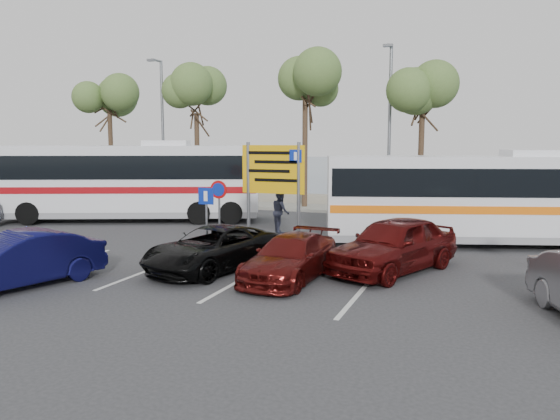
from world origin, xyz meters
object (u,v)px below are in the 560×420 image
(car_maroon, at_px, (291,258))
(street_lamp_right, at_px, (389,121))
(pedestrian_far, at_px, (281,211))
(car_blue, at_px, (18,260))
(street_lamp_left, at_px, (162,124))
(suv_black, at_px, (213,249))
(car_red, at_px, (394,245))
(coach_bus_right, at_px, (482,202))
(coach_bus_left, at_px, (129,184))
(direction_sign, at_px, (273,178))

(car_maroon, bearing_deg, street_lamp_right, 93.45)
(car_maroon, relative_size, pedestrian_far, 2.34)
(car_blue, distance_m, car_maroon, 6.87)
(car_maroon, bearing_deg, pedestrian_far, 116.97)
(street_lamp_left, relative_size, suv_black, 1.81)
(car_red, distance_m, pedestrian_far, 7.29)
(street_lamp_left, bearing_deg, car_blue, -68.15)
(street_lamp_right, distance_m, coach_bus_right, 8.88)
(coach_bus_right, distance_m, suv_black, 9.67)
(pedestrian_far, bearing_deg, street_lamp_left, 22.62)
(coach_bus_left, distance_m, coach_bus_right, 15.09)
(coach_bus_left, distance_m, suv_black, 10.81)
(direction_sign, distance_m, suv_black, 3.80)
(car_red, height_order, suv_black, car_red)
(coach_bus_right, bearing_deg, suv_black, -136.65)
(car_red, xyz_separation_m, pedestrian_far, (-5.30, 5.00, 0.08))
(car_maroon, height_order, car_red, car_red)
(street_lamp_left, bearing_deg, street_lamp_right, 0.00)
(street_lamp_left, distance_m, car_maroon, 19.32)
(car_maroon, xyz_separation_m, suv_black, (-2.40, 0.19, 0.03))
(direction_sign, height_order, coach_bus_left, coach_bus_left)
(car_blue, xyz_separation_m, suv_black, (3.67, 3.39, -0.07))
(car_red, bearing_deg, car_maroon, -119.35)
(car_red, height_order, pedestrian_far, pedestrian_far)
(street_lamp_left, bearing_deg, coach_bus_right, -21.86)
(street_lamp_right, relative_size, pedestrian_far, 4.69)
(car_blue, bearing_deg, street_lamp_left, 129.29)
(street_lamp_left, bearing_deg, direction_sign, -43.17)
(car_maroon, bearing_deg, street_lamp_left, 136.90)
(coach_bus_right, relative_size, car_blue, 2.60)
(street_lamp_right, xyz_separation_m, car_red, (2.30, -12.02, -3.82))
(street_lamp_left, distance_m, coach_bus_left, 7.54)
(car_blue, distance_m, car_red, 9.84)
(street_lamp_right, relative_size, car_red, 1.76)
(street_lamp_left, distance_m, pedestrian_far, 12.78)
(street_lamp_right, xyz_separation_m, coach_bus_right, (4.50, -7.02, -3.05))
(coach_bus_right, relative_size, pedestrian_far, 6.37)
(suv_black, bearing_deg, coach_bus_left, 152.87)
(suv_black, bearing_deg, car_red, 32.74)
(suv_black, xyz_separation_m, pedestrian_far, (-0.50, 6.61, 0.24))
(car_red, bearing_deg, coach_bus_left, -179.26)
(coach_bus_left, relative_size, coach_bus_right, 1.08)
(suv_black, bearing_deg, direction_sign, 95.54)
(coach_bus_left, xyz_separation_m, car_blue, (4.40, -10.50, -1.01))
(coach_bus_left, distance_m, pedestrian_far, 7.64)
(suv_black, distance_m, pedestrian_far, 6.63)
(coach_bus_left, bearing_deg, car_blue, -67.24)
(coach_bus_left, bearing_deg, car_red, -23.12)
(car_red, relative_size, suv_black, 1.03)
(street_lamp_left, xyz_separation_m, car_red, (15.30, -12.02, -3.82))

